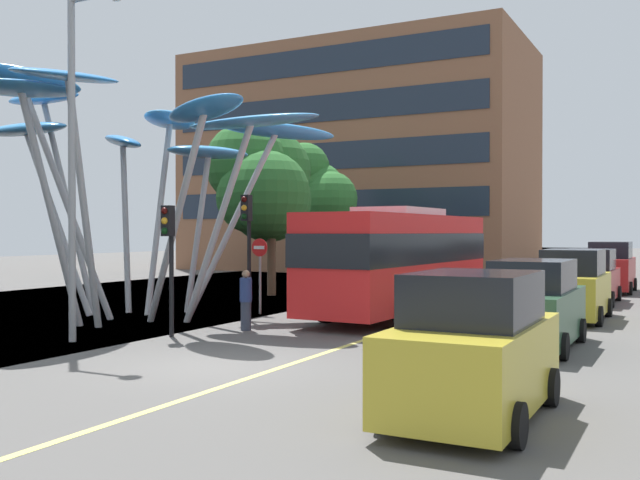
# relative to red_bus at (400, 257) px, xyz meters

# --- Properties ---
(ground) EXTENTS (120.00, 240.00, 0.10)m
(ground) POSITION_rel_red_bus_xyz_m (-1.00, -9.94, -1.98)
(ground) COLOR #54514F
(red_bus) EXTENTS (3.13, 9.89, 3.54)m
(red_bus) POSITION_rel_red_bus_xyz_m (0.00, 0.00, 0.00)
(red_bus) COLOR red
(red_bus) RESTS_ON ground
(leaf_sculpture) EXTENTS (12.93, 10.78, 7.99)m
(leaf_sculpture) POSITION_rel_red_bus_xyz_m (-7.53, -4.62, 4.12)
(leaf_sculpture) COLOR #9EA0A5
(leaf_sculpture) RESTS_ON ground
(traffic_light_kerb_near) EXTENTS (0.28, 0.42, 3.44)m
(traffic_light_kerb_near) POSITION_rel_red_bus_xyz_m (-3.64, -7.21, 0.57)
(traffic_light_kerb_near) COLOR black
(traffic_light_kerb_near) RESTS_ON ground
(traffic_light_kerb_far) EXTENTS (0.28, 0.42, 3.89)m
(traffic_light_kerb_far) POSITION_rel_red_bus_xyz_m (-3.62, -3.54, 0.88)
(traffic_light_kerb_far) COLOR black
(traffic_light_kerb_far) RESTS_ON ground
(car_parked_near) EXTENTS (1.98, 4.06, 2.16)m
(car_parked_near) POSITION_rel_red_bus_xyz_m (5.61, -11.50, -0.93)
(car_parked_near) COLOR gold
(car_parked_near) RESTS_ON ground
(car_parked_mid) EXTENTS (1.98, 4.50, 2.09)m
(car_parked_mid) POSITION_rel_red_bus_xyz_m (5.14, -4.57, -0.95)
(car_parked_mid) COLOR #2D5138
(car_parked_mid) RESTS_ON ground
(car_parked_far) EXTENTS (2.02, 4.36, 2.21)m
(car_parked_far) POSITION_rel_red_bus_xyz_m (5.17, 1.60, -0.90)
(car_parked_far) COLOR gold
(car_parked_far) RESTS_ON ground
(car_side_street) EXTENTS (2.09, 4.57, 2.10)m
(car_side_street) POSITION_rel_red_bus_xyz_m (4.94, 7.44, -0.96)
(car_side_street) COLOR maroon
(car_side_street) RESTS_ON ground
(car_far_side) EXTENTS (2.02, 4.42, 2.31)m
(car_far_side) POSITION_rel_red_bus_xyz_m (5.18, 13.21, -0.85)
(car_far_side) COLOR maroon
(car_far_side) RESTS_ON ground
(street_lamp) EXTENTS (1.78, 0.44, 8.74)m
(street_lamp) POSITION_rel_red_bus_xyz_m (-4.95, -8.91, 3.55)
(street_lamp) COLOR gray
(street_lamp) RESTS_ON ground
(tree_pavement_near) EXTENTS (5.05, 5.63, 7.55)m
(tree_pavement_near) POSITION_rel_red_bus_xyz_m (-8.22, 4.62, 2.91)
(tree_pavement_near) COLOR brown
(tree_pavement_near) RESTS_ON ground
(tree_pavement_far) EXTENTS (4.61, 3.41, 7.83)m
(tree_pavement_far) POSITION_rel_red_bus_xyz_m (-10.15, 13.87, 3.20)
(tree_pavement_far) COLOR brown
(tree_pavement_far) RESTS_ON ground
(pedestrian) EXTENTS (0.34, 0.34, 1.69)m
(pedestrian) POSITION_rel_red_bus_xyz_m (-2.59, -5.18, -1.09)
(pedestrian) COLOR #2D3342
(pedestrian) RESTS_ON ground
(no_entry_sign) EXTENTS (0.60, 0.12, 2.53)m
(no_entry_sign) POSITION_rel_red_bus_xyz_m (-4.39, -1.61, -0.25)
(no_entry_sign) COLOR gray
(no_entry_sign) RESTS_ON ground
(backdrop_building) EXTENTS (24.05, 12.80, 15.84)m
(backdrop_building) POSITION_rel_red_bus_xyz_m (-13.41, 26.38, 5.99)
(backdrop_building) COLOR brown
(backdrop_building) RESTS_ON ground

